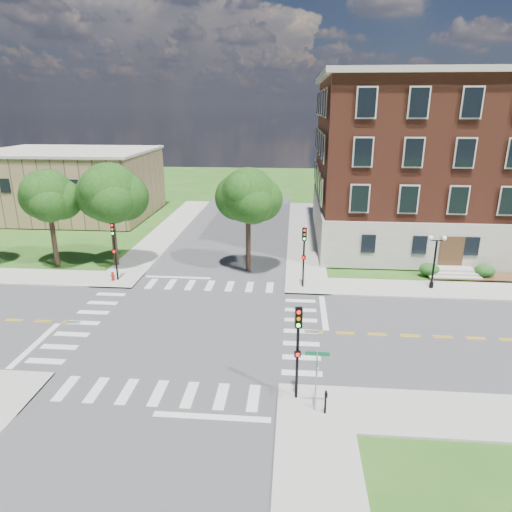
# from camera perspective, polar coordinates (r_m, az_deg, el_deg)

# --- Properties ---
(ground) EXTENTS (160.00, 160.00, 0.00)m
(ground) POSITION_cam_1_polar(r_m,az_deg,el_deg) (30.31, -8.26, -8.80)
(ground) COLOR #255317
(ground) RESTS_ON ground
(road_ew) EXTENTS (90.00, 12.00, 0.01)m
(road_ew) POSITION_cam_1_polar(r_m,az_deg,el_deg) (30.30, -8.26, -8.79)
(road_ew) COLOR #3D3D3F
(road_ew) RESTS_ON ground
(road_ns) EXTENTS (12.00, 90.00, 0.01)m
(road_ns) POSITION_cam_1_polar(r_m,az_deg,el_deg) (30.30, -8.26, -8.79)
(road_ns) COLOR #3D3D3F
(road_ns) RESTS_ON ground
(sidewalk_ne) EXTENTS (34.00, 34.00, 0.12)m
(sidewalk_ne) POSITION_cam_1_polar(r_m,az_deg,el_deg) (44.67, 16.00, -0.22)
(sidewalk_ne) COLOR #9E9B93
(sidewalk_ne) RESTS_ON ground
(sidewalk_nw) EXTENTS (34.00, 34.00, 0.12)m
(sidewalk_nw) POSITION_cam_1_polar(r_m,az_deg,el_deg) (48.96, -21.99, 0.75)
(sidewalk_nw) COLOR #9E9B93
(sidewalk_nw) RESTS_ON ground
(crosswalk_east) EXTENTS (2.20, 10.20, 0.02)m
(crosswalk_east) POSITION_cam_1_polar(r_m,az_deg,el_deg) (29.60, 5.65, -9.38)
(crosswalk_east) COLOR silver
(crosswalk_east) RESTS_ON ground
(stop_bar_east) EXTENTS (0.40, 5.50, 0.00)m
(stop_bar_east) POSITION_cam_1_polar(r_m,az_deg,el_deg) (32.36, 8.45, -6.97)
(stop_bar_east) COLOR silver
(stop_bar_east) RESTS_ON ground
(main_building) EXTENTS (30.60, 22.40, 16.50)m
(main_building) POSITION_cam_1_polar(r_m,az_deg,el_deg) (51.57, 25.05, 10.65)
(main_building) COLOR #A39F90
(main_building) RESTS_ON ground
(secondary_building) EXTENTS (20.40, 15.40, 8.30)m
(secondary_building) POSITION_cam_1_polar(r_m,az_deg,el_deg) (63.75, -22.07, 8.47)
(secondary_building) COLOR olive
(secondary_building) RESTS_ON ground
(tree_b) EXTENTS (4.41, 4.41, 8.52)m
(tree_b) POSITION_cam_1_polar(r_m,az_deg,el_deg) (43.10, -24.60, 6.88)
(tree_b) COLOR #2E1F17
(tree_b) RESTS_ON ground
(tree_c) EXTENTS (5.16, 5.16, 9.07)m
(tree_c) POSITION_cam_1_polar(r_m,az_deg,el_deg) (41.24, -17.84, 7.48)
(tree_c) COLOR #2E1F17
(tree_c) RESTS_ON ground
(tree_d) EXTENTS (4.59, 4.59, 8.83)m
(tree_d) POSITION_cam_1_polar(r_m,az_deg,el_deg) (37.97, -1.01, 7.54)
(tree_d) COLOR #2E1F17
(tree_d) RESTS_ON ground
(traffic_signal_se) EXTENTS (0.36, 0.42, 4.80)m
(traffic_signal_se) POSITION_cam_1_polar(r_m,az_deg,el_deg) (21.82, 5.25, -10.61)
(traffic_signal_se) COLOR black
(traffic_signal_se) RESTS_ON ground
(traffic_signal_ne) EXTENTS (0.37, 0.44, 4.80)m
(traffic_signal_ne) POSITION_cam_1_polar(r_m,az_deg,el_deg) (35.18, 6.01, 0.79)
(traffic_signal_ne) COLOR black
(traffic_signal_ne) RESTS_ON ground
(traffic_signal_nw) EXTENTS (0.35, 0.39, 4.80)m
(traffic_signal_nw) POSITION_cam_1_polar(r_m,az_deg,el_deg) (38.17, -17.30, 1.45)
(traffic_signal_nw) COLOR black
(traffic_signal_nw) RESTS_ON ground
(twin_lamp_west) EXTENTS (1.36, 0.36, 4.23)m
(twin_lamp_west) POSITION_cam_1_polar(r_m,az_deg,el_deg) (37.61, 21.44, -0.31)
(twin_lamp_west) COLOR black
(twin_lamp_west) RESTS_ON ground
(street_sign_pole) EXTENTS (1.10, 1.10, 3.10)m
(street_sign_pole) POSITION_cam_1_polar(r_m,az_deg,el_deg) (21.51, 7.61, -13.88)
(street_sign_pole) COLOR gray
(street_sign_pole) RESTS_ON ground
(push_button_post) EXTENTS (0.14, 0.21, 1.20)m
(push_button_post) POSITION_cam_1_polar(r_m,az_deg,el_deg) (22.21, 8.69, -17.48)
(push_button_post) COLOR black
(push_button_post) RESTS_ON ground
(fire_hydrant) EXTENTS (0.35, 0.35, 0.75)m
(fire_hydrant) POSITION_cam_1_polar(r_m,az_deg,el_deg) (38.99, -17.45, -2.44)
(fire_hydrant) COLOR maroon
(fire_hydrant) RESTS_ON ground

